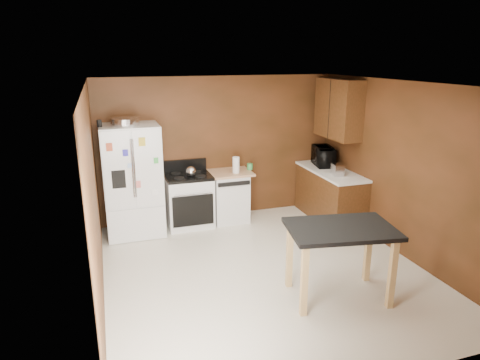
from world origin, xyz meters
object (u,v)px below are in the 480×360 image
pen_cup (99,123)px  dishwasher (229,196)px  kettle (191,171)px  paper_towel (236,165)px  green_canister (250,166)px  refrigerator (133,181)px  roasting_pan (125,122)px  microwave (323,157)px  toaster (337,170)px  gas_range (189,200)px  island (340,238)px

pen_cup → dishwasher: size_ratio=0.12×
kettle → paper_towel: bearing=1.9°
green_canister → refrigerator: bearing=-176.8°
roasting_pan → microwave: (3.44, -0.03, -0.80)m
green_canister → paper_towel: bearing=-155.5°
roasting_pan → green_canister: roasting_pan is taller
roasting_pan → pen_cup: bearing=-171.1°
pen_cup → refrigerator: size_ratio=0.06×
microwave → green_canister: bearing=94.9°
green_canister → refrigerator: refrigerator is taller
kettle → dishwasher: 0.88m
green_canister → toaster: toaster is taller
microwave → gas_range: (-2.47, 0.11, -0.59)m
refrigerator → island: 3.49m
refrigerator → island: (2.16, -2.74, -0.13)m
island → gas_range: bearing=114.0°
island → kettle: bearing=114.4°
kettle → dishwasher: bearing=10.9°
pen_cup → refrigerator: bearing=11.2°
refrigerator → island: bearing=-51.8°
refrigerator → island: refrigerator is taller
green_canister → pen_cup: bearing=-175.4°
toaster → kettle: bearing=175.2°
refrigerator → green_canister: bearing=3.2°
roasting_pan → pen_cup: 0.38m
green_canister → island: 2.86m
toaster → gas_range: gas_range is taller
pen_cup → toaster: (3.72, -0.63, -0.86)m
kettle → paper_towel: 0.79m
roasting_pan → toaster: size_ratio=1.73×
roasting_pan → paper_towel: (1.78, 0.00, -0.83)m
dishwasher → island: island is taller
pen_cup → green_canister: size_ratio=1.00×
refrigerator → roasting_pan: bearing=-153.7°
toaster → gas_range: bearing=173.0°
gas_range → dishwasher: bearing=1.9°
kettle → toaster: (2.35, -0.67, 0.01)m
kettle → dishwasher: kettle is taller
pen_cup → microwave: size_ratio=0.19×
refrigerator → pen_cup: bearing=-168.8°
roasting_pan → microwave: 3.53m
toaster → refrigerator: 3.37m
pen_cup → kettle: (1.37, 0.04, -0.87)m
pen_cup → island: size_ratio=0.08×
pen_cup → gas_range: bearing=6.2°
green_canister → refrigerator: (-2.03, -0.11, -0.04)m
green_canister → toaster: size_ratio=0.42×
microwave → gas_range: 2.55m
green_canister → dishwasher: (-0.40, -0.03, -0.49)m
green_canister → island: bearing=-87.4°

